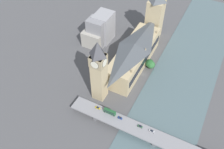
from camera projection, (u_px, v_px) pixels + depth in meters
name	position (u px, v px, depth m)	size (l,w,h in m)	color
ground_plane	(144.00, 75.00, 256.27)	(600.00, 600.00, 0.00)	#4C4C4F
river_water	(179.00, 87.00, 244.55)	(62.18, 360.00, 0.30)	#4C6066
parliament_hall	(134.00, 55.00, 255.24)	(25.11, 85.80, 29.53)	tan
clock_tower	(99.00, 70.00, 211.80)	(12.55, 12.55, 65.51)	tan
victoria_tower	(155.00, 17.00, 279.58)	(16.91, 16.91, 59.24)	tan
road_bridge	(156.00, 138.00, 201.46)	(156.37, 13.63, 5.97)	slate
double_decker_bus_mid	(110.00, 112.00, 214.56)	(11.05, 2.56, 4.57)	#235B33
car_northbound_lead	(98.00, 108.00, 219.56)	(4.52, 1.78, 1.40)	gold
car_northbound_tail	(140.00, 126.00, 206.72)	(4.18, 1.85, 1.40)	#2D5638
car_southbound_lead	(120.00, 118.00, 212.34)	(3.86, 1.83, 1.43)	navy
car_southbound_mid	(152.00, 131.00, 203.66)	(4.59, 1.74, 1.44)	silver
city_block_west	(104.00, 27.00, 283.53)	(18.52, 22.86, 34.42)	#939399
city_block_center	(95.00, 38.00, 282.99)	(23.21, 21.33, 18.75)	#A39E93
city_block_east	(97.00, 32.00, 277.99)	(19.40, 15.60, 33.15)	gray
tree_embankment_near	(150.00, 63.00, 258.39)	(8.62, 8.62, 10.81)	brown
tree_embankment_mid	(151.00, 65.00, 258.11)	(8.18, 8.18, 9.80)	brown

